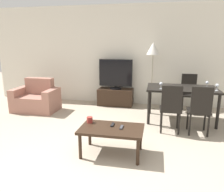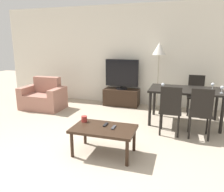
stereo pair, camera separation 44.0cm
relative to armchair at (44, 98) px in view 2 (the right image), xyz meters
name	(u,v)px [view 2 (the right image)]	position (x,y,z in m)	size (l,w,h in m)	color
ground_plane	(50,174)	(1.84, -2.57, -0.29)	(18.00, 18.00, 0.00)	tan
wall_back	(123,56)	(1.84, 1.20, 1.06)	(7.37, 0.06, 2.70)	silver
armchair	(44,98)	(0.00, 0.00, 0.00)	(1.09, 0.70, 0.81)	#9E6B5B
tv_stand	(122,97)	(1.89, 0.90, -0.06)	(0.96, 0.46, 0.46)	black
tv	(122,74)	(1.89, 0.90, 0.57)	(0.91, 0.32, 0.81)	black
coffee_table	(104,131)	(2.34, -1.84, 0.09)	(0.97, 0.59, 0.43)	black
dining_table	(185,93)	(3.53, -0.04, 0.38)	(1.48, 0.87, 0.75)	black
dining_chair_near	(170,108)	(3.27, -0.79, 0.23)	(0.40, 0.40, 0.94)	black
dining_chair_far	(196,93)	(3.79, 0.71, 0.23)	(0.40, 0.40, 0.94)	black
dining_chair_near_right	(200,111)	(3.79, -0.79, 0.23)	(0.40, 0.40, 0.94)	black
floor_lamp	(159,52)	(2.86, 0.81, 1.19)	(0.34, 0.34, 1.71)	gray
remote_primary	(114,127)	(2.49, -1.81, 0.15)	(0.04, 0.15, 0.02)	#38383D
remote_secondary	(106,125)	(2.34, -1.74, 0.15)	(0.04, 0.15, 0.02)	black
cup_white_near	(84,119)	(1.95, -1.69, 0.19)	(0.09, 0.09, 0.10)	maroon
wine_glass_left	(213,85)	(4.05, 0.04, 0.57)	(0.07, 0.07, 0.15)	silver
wine_glass_center	(163,85)	(3.08, -0.29, 0.57)	(0.07, 0.07, 0.15)	silver
wine_glass_right	(222,88)	(4.18, -0.26, 0.57)	(0.07, 0.07, 0.15)	silver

